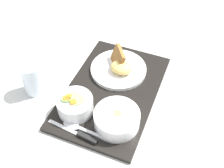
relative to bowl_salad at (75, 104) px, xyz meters
name	(u,v)px	position (x,y,z in m)	size (l,w,h in m)	color
ground_plane	(112,93)	(0.12, -0.07, -0.05)	(4.00, 4.00, 0.00)	silver
serving_tray	(112,91)	(0.12, -0.07, -0.04)	(0.46, 0.30, 0.02)	black
bowl_salad	(75,104)	(0.00, 0.00, 0.00)	(0.11, 0.11, 0.07)	white
bowl_soup	(117,118)	(0.00, -0.14, 0.00)	(0.14, 0.14, 0.05)	white
plate_main	(119,68)	(0.22, -0.06, -0.02)	(0.20, 0.20, 0.08)	white
knife	(82,135)	(-0.08, -0.06, -0.03)	(0.02, 0.17, 0.01)	silver
spoon	(80,128)	(-0.06, -0.04, -0.03)	(0.03, 0.16, 0.01)	silver
glass_water	(32,80)	(0.03, 0.17, 0.01)	(0.07, 0.07, 0.12)	silver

